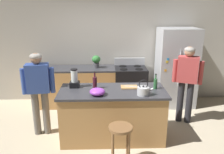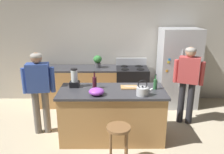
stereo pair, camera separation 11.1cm
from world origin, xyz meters
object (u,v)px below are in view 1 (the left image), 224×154
(stove_range, at_px, (130,86))
(person_by_sink_right, at_px, (187,78))
(refrigerator, at_px, (176,68))
(bottle_wine, at_px, (95,82))
(blender_appliance, at_px, (74,79))
(mixing_bowl, at_px, (97,92))
(cutting_board, at_px, (129,87))
(potted_plant, at_px, (96,61))
(tea_kettle, at_px, (143,91))
(kitchen_island, at_px, (113,114))
(person_by_island_left, at_px, (39,86))
(bar_stool, at_px, (121,135))
(bottle_olive_oil, at_px, (155,83))
(chef_knife, at_px, (130,86))

(stove_range, height_order, person_by_sink_right, person_by_sink_right)
(refrigerator, relative_size, person_by_sink_right, 1.17)
(refrigerator, relative_size, bottle_wine, 5.95)
(refrigerator, xyz_separation_m, blender_appliance, (-2.27, -1.31, 0.15))
(blender_appliance, xyz_separation_m, mixing_bowl, (0.42, -0.41, -0.09))
(refrigerator, xyz_separation_m, cutting_board, (-1.27, -1.37, 0.01))
(refrigerator, relative_size, potted_plant, 6.26)
(person_by_sink_right, height_order, potted_plant, person_by_sink_right)
(tea_kettle, bearing_deg, person_by_sink_right, 38.99)
(kitchen_island, distance_m, stove_range, 1.60)
(potted_plant, xyz_separation_m, blender_appliance, (-0.35, -1.36, -0.03))
(person_by_island_left, xyz_separation_m, blender_appliance, (0.66, -0.01, 0.13))
(person_by_island_left, xyz_separation_m, tea_kettle, (1.84, -0.44, 0.06))
(blender_appliance, xyz_separation_m, bottle_wine, (0.37, -0.09, -0.03))
(person_by_sink_right, bearing_deg, kitchen_island, -159.14)
(bar_stool, xyz_separation_m, bottle_olive_oil, (0.67, 0.84, 0.53))
(kitchen_island, distance_m, person_by_sink_right, 1.71)
(bottle_wine, height_order, chef_knife, bottle_wine)
(refrigerator, height_order, blender_appliance, refrigerator)
(bar_stool, distance_m, cutting_board, 1.03)
(potted_plant, xyz_separation_m, tea_kettle, (0.84, -1.80, -0.09))
(bar_stool, bearing_deg, tea_kettle, 52.68)
(blender_appliance, distance_m, cutting_board, 1.01)
(bottle_olive_oil, xyz_separation_m, chef_knife, (-0.44, 0.07, -0.08))
(chef_knife, bearing_deg, potted_plant, 127.26)
(person_by_island_left, relative_size, tea_kettle, 5.73)
(stove_range, distance_m, bottle_wine, 1.73)
(bar_stool, bearing_deg, person_by_island_left, 145.70)
(refrigerator, height_order, chef_knife, refrigerator)
(tea_kettle, height_order, cutting_board, tea_kettle)
(kitchen_island, height_order, person_by_island_left, person_by_island_left)
(blender_appliance, distance_m, chef_knife, 1.02)
(kitchen_island, height_order, tea_kettle, tea_kettle)
(person_by_sink_right, relative_size, bottle_wine, 5.09)
(kitchen_island, distance_m, chef_knife, 0.60)
(blender_appliance, xyz_separation_m, cutting_board, (0.99, -0.06, -0.14))
(person_by_island_left, height_order, bottle_olive_oil, person_by_island_left)
(blender_appliance, height_order, bottle_olive_oil, blender_appliance)
(refrigerator, height_order, cutting_board, refrigerator)
(cutting_board, bearing_deg, bar_stool, -103.45)
(potted_plant, bearing_deg, tea_kettle, -65.08)
(person_by_sink_right, height_order, bottle_wine, person_by_sink_right)
(bottle_olive_oil, bearing_deg, mixing_bowl, -165.09)
(bar_stool, bearing_deg, kitchen_island, 96.68)
(stove_range, distance_m, bottle_olive_oil, 1.60)
(kitchen_island, height_order, bottle_olive_oil, bottle_olive_oil)
(mixing_bowl, relative_size, tea_kettle, 0.94)
(kitchen_island, bearing_deg, bottle_olive_oil, 3.85)
(potted_plant, relative_size, cutting_board, 1.00)
(mixing_bowl, height_order, tea_kettle, tea_kettle)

